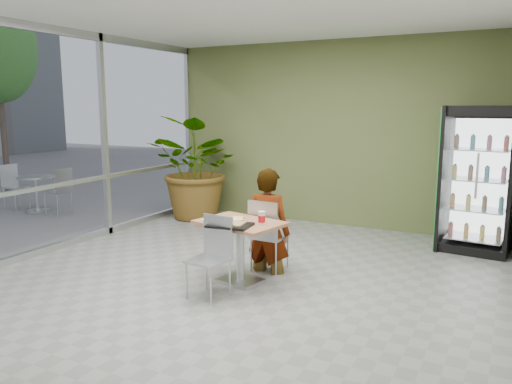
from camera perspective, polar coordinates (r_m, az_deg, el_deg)
ground at (r=6.01m, az=-3.07°, el=-10.56°), size 7.00×7.00×0.00m
room_envelope at (r=5.65m, az=-3.22°, el=4.81°), size 6.00×7.00×3.20m
storefront_frame at (r=7.63m, az=-23.09°, el=5.36°), size 0.10×7.00×3.20m
dining_table at (r=5.94m, az=-1.82°, el=-5.38°), size 1.09×0.87×0.75m
chair_far at (r=6.31m, az=1.18°, el=-4.36°), size 0.42×0.42×0.93m
chair_near at (r=5.57m, az=-4.92°, el=-6.58°), size 0.43×0.44×0.89m
seated_woman at (r=6.36m, az=1.39°, el=-4.54°), size 0.61×0.40×1.63m
pizza_plate at (r=5.99m, az=-2.14°, el=-2.98°), size 0.28×0.21×0.03m
soda_cup at (r=5.71m, az=0.65°, el=-3.01°), size 0.09×0.09×0.15m
napkin_stack at (r=5.92m, az=-5.25°, el=-3.21°), size 0.19×0.19×0.02m
cafeteria_tray at (r=5.65m, az=-3.01°, el=-3.79°), size 0.52×0.40×0.03m
beverage_fridge at (r=7.81m, az=24.04°, el=1.29°), size 1.02×0.82×2.09m
potted_plant at (r=9.28m, az=-6.51°, el=2.77°), size 2.05×1.89×1.91m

